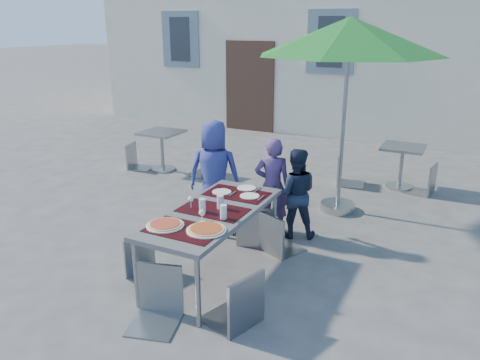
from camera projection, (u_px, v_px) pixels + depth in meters
The scene contains 22 objects.
ground at pixel (110, 290), 4.79m from camera, with size 90.00×90.00×0.00m, color #4A4A4D.
dining_table at pixel (213, 215), 4.88m from camera, with size 0.80×1.85×0.76m.
pizza_near_left at pixel (165, 225), 4.47m from camera, with size 0.36×0.36×0.03m.
pizza_near_right at pixel (206, 229), 4.37m from camera, with size 0.38×0.38×0.03m.
glassware at pixel (211, 207), 4.75m from camera, with size 0.51×0.44×0.15m.
place_settings at pixel (240, 192), 5.37m from camera, with size 0.61×0.47×0.01m.
child_0 at pixel (214, 173), 6.18m from camera, with size 0.70×0.45×1.43m, color navy.
child_1 at pixel (272, 186), 5.97m from camera, with size 0.46×0.30×1.26m, color #543874.
child_2 at pixel (295, 193), 5.85m from camera, with size 0.56×0.32×1.16m, color #1A243B.
chair_0 at pixel (222, 190), 6.02m from camera, with size 0.44×0.44×0.95m.
chair_1 at pixel (256, 200), 5.61m from camera, with size 0.52×0.53×1.00m.
chair_2 at pixel (278, 210), 5.42m from camera, with size 0.55×0.55×0.94m.
chair_3 at pixel (143, 234), 4.90m from camera, with size 0.48×0.47×0.86m.
chair_4 at pixel (238, 268), 4.06m from camera, with size 0.56×0.56×0.99m.
chair_5 at pixel (155, 264), 4.15m from camera, with size 0.53×0.54×0.97m.
patio_umbrella at pixel (350, 38), 6.08m from camera, with size 2.48×2.48×2.68m.
cafe_table_0 at pixel (162, 144), 8.55m from camera, with size 0.69×0.69×0.74m.
bg_chair_l_0 at pixel (135, 141), 8.68m from camera, with size 0.48×0.48×0.90m.
bg_chair_r_0 at pixel (204, 145), 8.22m from camera, with size 0.50×0.49×0.95m.
cafe_table_1 at pixel (402, 160), 7.64m from camera, with size 0.66×0.66×0.71m.
bg_chair_l_1 at pixel (347, 151), 7.79m from camera, with size 0.50×0.50×0.98m.
bg_chair_r_1 at pixel (428, 161), 7.35m from camera, with size 0.47×0.47×0.93m.
Camera 1 is at (3.08, -3.13, 2.60)m, focal length 35.00 mm.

